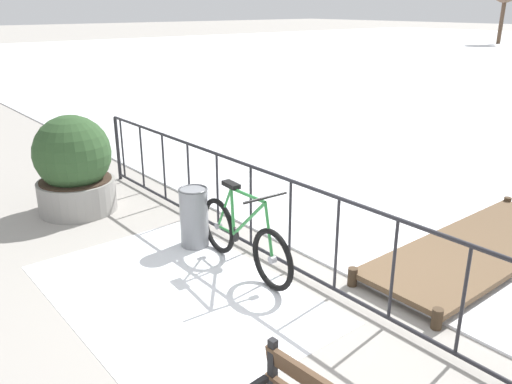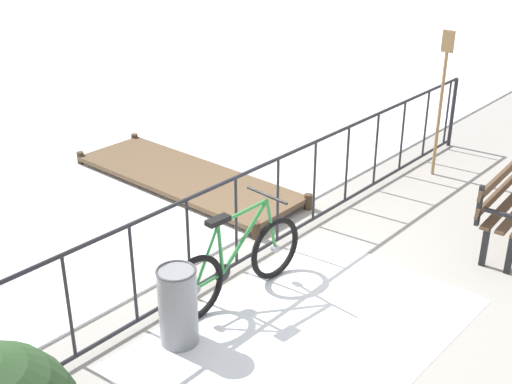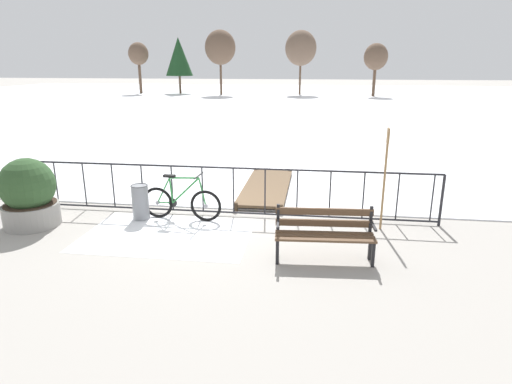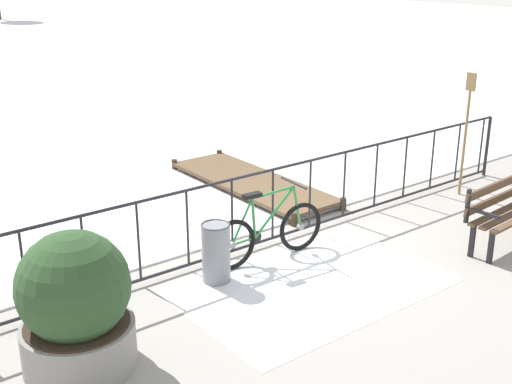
# 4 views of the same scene
# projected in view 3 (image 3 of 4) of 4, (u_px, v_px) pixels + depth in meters

# --- Properties ---
(ground_plane) EXTENTS (160.00, 160.00, 0.00)m
(ground_plane) POSITION_uv_depth(u_px,v_px,m) (219.00, 215.00, 9.29)
(ground_plane) COLOR #9E9991
(frozen_pond) EXTENTS (80.00, 56.00, 0.03)m
(frozen_pond) POSITION_uv_depth(u_px,v_px,m) (293.00, 102.00, 36.24)
(frozen_pond) COLOR white
(frozen_pond) RESTS_ON ground
(snow_patch) EXTENTS (3.13, 2.10, 0.01)m
(snow_patch) POSITION_uv_depth(u_px,v_px,m) (168.00, 234.00, 8.24)
(snow_patch) COLOR white
(snow_patch) RESTS_ON ground
(railing_fence) EXTENTS (9.06, 0.06, 1.07)m
(railing_fence) POSITION_uv_depth(u_px,v_px,m) (218.00, 190.00, 9.13)
(railing_fence) COLOR #232328
(railing_fence) RESTS_ON ground
(bicycle_near_railing) EXTENTS (1.71, 0.52, 0.97)m
(bicycle_near_railing) POSITION_uv_depth(u_px,v_px,m) (181.00, 202.00, 8.94)
(bicycle_near_railing) COLOR black
(bicycle_near_railing) RESTS_ON ground
(park_bench) EXTENTS (1.63, 0.59, 0.89)m
(park_bench) POSITION_uv_depth(u_px,v_px,m) (324.00, 230.00, 7.07)
(park_bench) COLOR brown
(park_bench) RESTS_ON ground
(planter_with_shrub) EXTENTS (1.07, 1.07, 1.37)m
(planter_with_shrub) POSITION_uv_depth(u_px,v_px,m) (29.00, 194.00, 8.53)
(planter_with_shrub) COLOR gray
(planter_with_shrub) RESTS_ON ground
(trash_bin) EXTENTS (0.35, 0.35, 0.73)m
(trash_bin) POSITION_uv_depth(u_px,v_px,m) (140.00, 202.00, 8.97)
(trash_bin) COLOR gray
(trash_bin) RESTS_ON ground
(oar_upright) EXTENTS (0.04, 0.16, 1.98)m
(oar_upright) POSITION_uv_depth(u_px,v_px,m) (385.00, 173.00, 8.20)
(oar_upright) COLOR #937047
(oar_upright) RESTS_ON ground
(wooden_dock) EXTENTS (1.10, 3.41, 0.20)m
(wooden_dock) POSITION_uv_depth(u_px,v_px,m) (267.00, 187.00, 11.00)
(wooden_dock) COLOR brown
(wooden_dock) RESTS_ON ground
(tree_far_west) EXTENTS (2.78, 2.78, 5.63)m
(tree_far_west) POSITION_uv_depth(u_px,v_px,m) (179.00, 57.00, 44.55)
(tree_far_west) COLOR brown
(tree_far_west) RESTS_ON ground
(tree_west_mid) EXTENTS (3.08, 3.08, 6.22)m
(tree_west_mid) POSITION_uv_depth(u_px,v_px,m) (301.00, 48.00, 42.98)
(tree_west_mid) COLOR brown
(tree_west_mid) RESTS_ON ground
(tree_centre) EXTENTS (2.04, 2.04, 5.14)m
(tree_centre) POSITION_uv_depth(u_px,v_px,m) (138.00, 54.00, 44.63)
(tree_centre) COLOR brown
(tree_centre) RESTS_ON ground
(tree_east_mid) EXTENTS (3.01, 3.01, 6.23)m
(tree_east_mid) POSITION_uv_depth(u_px,v_px,m) (220.00, 47.00, 42.64)
(tree_east_mid) COLOR brown
(tree_east_mid) RESTS_ON ground
(tree_far_east) EXTENTS (2.23, 2.23, 4.90)m
(tree_far_east) POSITION_uv_depth(u_px,v_px,m) (376.00, 57.00, 40.89)
(tree_far_east) COLOR brown
(tree_far_east) RESTS_ON ground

